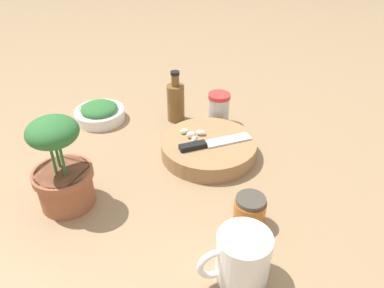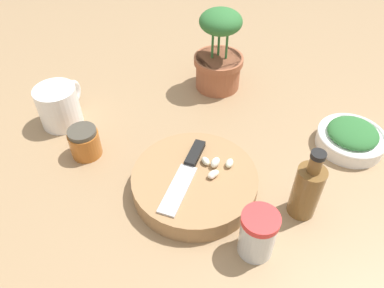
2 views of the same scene
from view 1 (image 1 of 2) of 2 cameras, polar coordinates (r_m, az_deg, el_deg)
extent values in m
plane|color=#997A56|center=(0.97, -2.21, -2.34)|extent=(5.00, 5.00, 0.00)
cylinder|color=#9E754C|center=(0.98, 2.56, -0.60)|extent=(0.25, 0.25, 0.04)
cube|color=black|center=(0.93, 0.13, -0.32)|extent=(0.05, 0.07, 0.01)
cube|color=silver|center=(0.97, 5.47, 0.58)|extent=(0.08, 0.13, 0.01)
ellipsoid|color=silver|center=(0.99, -1.17, 1.97)|extent=(0.02, 0.03, 0.01)
ellipsoid|color=white|center=(0.97, -0.20, 1.45)|extent=(0.03, 0.03, 0.02)
ellipsoid|color=silver|center=(0.98, 1.41, 1.71)|extent=(0.02, 0.03, 0.01)
ellipsoid|color=beige|center=(0.96, 0.32, 0.70)|extent=(0.02, 0.03, 0.01)
ellipsoid|color=#EFE5CA|center=(0.98, 1.34, 1.76)|extent=(0.03, 0.03, 0.01)
cylinder|color=white|center=(1.17, -13.83, 4.26)|extent=(0.15, 0.15, 0.03)
torus|color=white|center=(1.16, -13.93, 4.95)|extent=(0.15, 0.15, 0.01)
ellipsoid|color=#2D6B33|center=(1.16, -13.98, 5.27)|extent=(0.11, 0.11, 0.03)
cylinder|color=silver|center=(1.11, 4.10, 5.10)|extent=(0.06, 0.06, 0.08)
cylinder|color=red|center=(1.09, 4.20, 7.31)|extent=(0.06, 0.06, 0.01)
cylinder|color=white|center=(0.68, 7.77, -16.68)|extent=(0.10, 0.10, 0.10)
torus|color=white|center=(0.66, 3.54, -17.77)|extent=(0.04, 0.06, 0.07)
cylinder|color=#B26023|center=(0.79, 8.75, -10.31)|extent=(0.07, 0.07, 0.06)
cylinder|color=#474238|center=(0.76, 8.97, -8.45)|extent=(0.06, 0.06, 0.01)
cylinder|color=brown|center=(1.12, -2.49, 6.26)|extent=(0.05, 0.05, 0.11)
cylinder|color=brown|center=(1.09, -2.58, 9.69)|extent=(0.02, 0.02, 0.03)
cylinder|color=black|center=(1.08, -2.61, 10.75)|extent=(0.03, 0.03, 0.01)
cylinder|color=#A35B3D|center=(0.86, -18.69, -6.25)|extent=(0.12, 0.12, 0.09)
cylinder|color=#A35B3D|center=(0.84, -19.12, -4.35)|extent=(0.13, 0.13, 0.02)
ellipsoid|color=#2D6B33|center=(0.78, -20.51, 1.74)|extent=(0.10, 0.10, 0.06)
cylinder|color=#2D6B33|center=(0.79, -19.26, -1.68)|extent=(0.01, 0.01, 0.10)
cylinder|color=#2D6B33|center=(0.80, -20.56, -1.50)|extent=(0.01, 0.01, 0.10)
cylinder|color=#2D6B33|center=(0.82, -20.07, -0.52)|extent=(0.01, 0.01, 0.10)
camera|label=2|loc=(1.19, 24.34, 32.18)|focal=35.00mm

